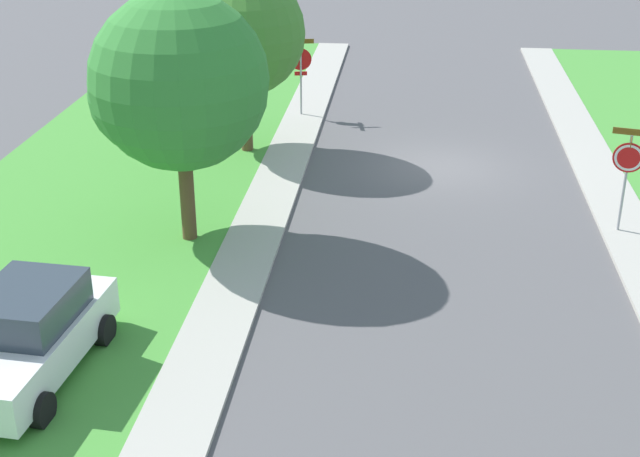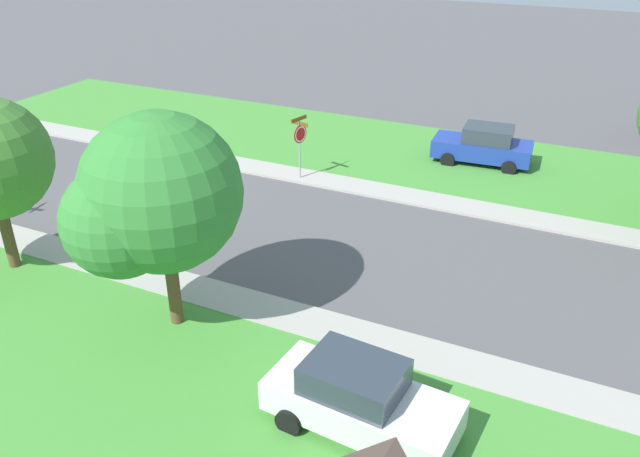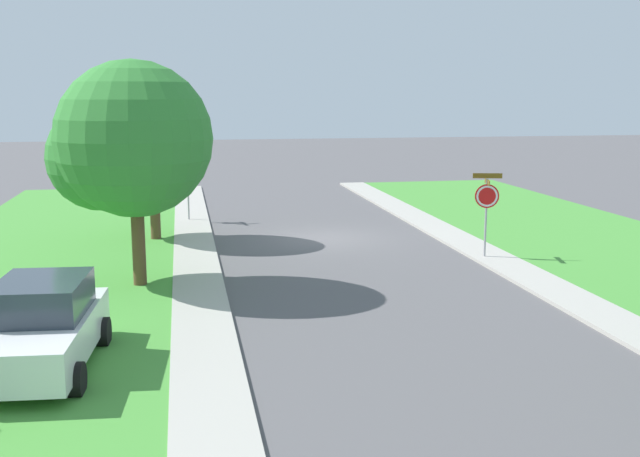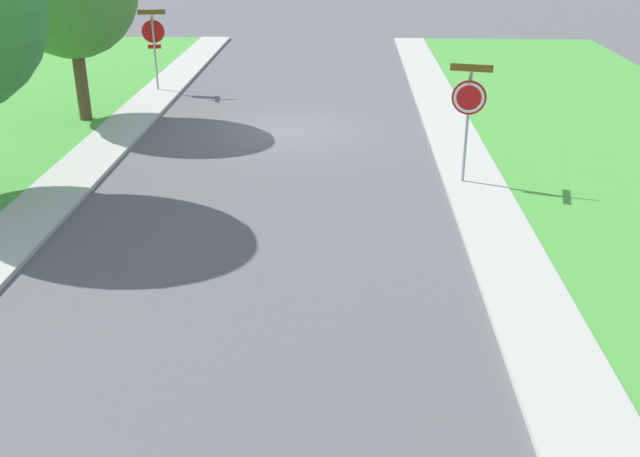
% 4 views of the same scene
% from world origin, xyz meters
% --- Properties ---
extents(ground_plane, '(120.00, 120.00, 0.00)m').
position_xyz_m(ground_plane, '(0.00, 0.00, 0.00)').
color(ground_plane, '#565456').
extents(sidewalk_west, '(1.40, 56.00, 0.10)m').
position_xyz_m(sidewalk_west, '(-4.70, 12.00, 0.05)').
color(sidewalk_west, '#ADA89E').
rests_on(sidewalk_west, ground).
extents(stop_sign_near_corner, '(0.91, 0.91, 2.77)m').
position_xyz_m(stop_sign_near_corner, '(4.82, -4.69, 1.88)').
color(stop_sign_near_corner, '#9E9EA3').
rests_on(stop_sign_near_corner, ground).
extents(stop_sign_far_corner, '(0.90, 0.90, 2.77)m').
position_xyz_m(stop_sign_far_corner, '(-4.41, 4.35, 1.89)').
color(stop_sign_far_corner, '#9E9EA3').
rests_on(stop_sign_far_corner, ground).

